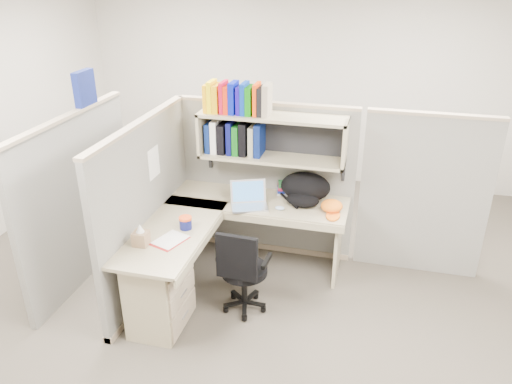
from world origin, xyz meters
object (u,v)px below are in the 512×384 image
(desk, at_px, (188,267))
(task_chair, at_px, (243,283))
(backpack, at_px, (304,189))
(laptop, at_px, (249,196))
(snack_canister, at_px, (186,223))

(desk, distance_m, task_chair, 0.50)
(backpack, height_order, task_chair, backpack)
(desk, height_order, laptop, laptop)
(desk, height_order, task_chair, task_chair)
(backpack, relative_size, task_chair, 0.56)
(desk, height_order, snack_canister, snack_canister)
(desk, bearing_deg, backpack, 47.32)
(laptop, distance_m, snack_canister, 0.69)
(laptop, relative_size, backpack, 0.70)
(laptop, bearing_deg, backpack, 4.42)
(laptop, relative_size, snack_canister, 2.97)
(desk, relative_size, snack_canister, 15.36)
(backpack, bearing_deg, desk, -153.64)
(task_chair, bearing_deg, backpack, 65.88)
(laptop, relative_size, task_chair, 0.40)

